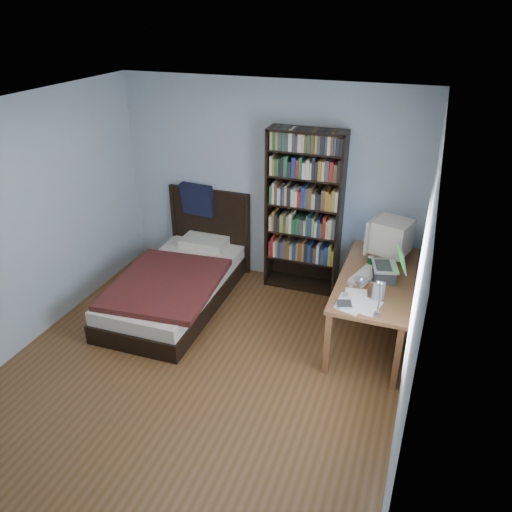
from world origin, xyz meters
name	(u,v)px	position (x,y,z in m)	size (l,w,h in m)	color
room	(195,259)	(0.03, 0.00, 1.25)	(4.20, 4.24, 2.50)	brown
desk	(380,282)	(1.51, 1.63, 0.42)	(0.75, 1.64, 0.73)	brown
crt_monitor	(389,237)	(1.54, 1.63, 0.99)	(0.49, 0.46, 0.46)	beige
laptop	(386,271)	(1.59, 1.13, 0.84)	(0.38, 0.36, 0.39)	#2D2D30
desk_lamp	(364,288)	(1.49, 0.08, 1.21)	(0.23, 0.50, 0.59)	#99999E
keyboard	(365,275)	(1.39, 1.13, 0.75)	(0.17, 0.45, 0.03)	#BCB29D
speaker	(379,291)	(1.57, 0.73, 0.82)	(0.09, 0.09, 0.18)	gray
soda_can	(370,262)	(1.40, 1.37, 0.78)	(0.06, 0.06, 0.11)	#083D1B
mouse	(378,262)	(1.47, 1.47, 0.75)	(0.06, 0.10, 0.04)	silver
phone_silver	(350,283)	(1.27, 0.92, 0.74)	(0.04, 0.09, 0.02)	silver
phone_grey	(345,295)	(1.27, 0.68, 0.74)	(0.04, 0.08, 0.02)	gray
external_drive	(344,305)	(1.29, 0.50, 0.74)	(0.13, 0.13, 0.03)	gray
bookshelf	(304,213)	(0.51, 1.94, 1.01)	(0.90, 0.30, 2.00)	black
bed	(179,281)	(-0.80, 1.13, 0.25)	(1.24, 2.16, 1.16)	black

